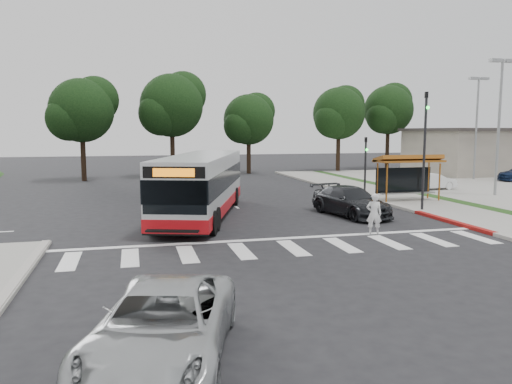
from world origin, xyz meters
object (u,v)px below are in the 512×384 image
object	(u,v)px
pedestrian	(374,214)
dark_sedan	(350,201)
transit_bus	(202,186)
silver_suv_south	(163,326)

from	to	relation	value
pedestrian	dark_sedan	world-z (taller)	pedestrian
transit_bus	dark_sedan	size ratio (longest dim) A/B	2.35
dark_sedan	silver_suv_south	world-z (taller)	dark_sedan
silver_suv_south	transit_bus	bearing A→B (deg)	95.32
pedestrian	transit_bus	bearing A→B (deg)	-24.44
pedestrian	silver_suv_south	xyz separation A→B (m)	(-9.50, -9.92, -0.15)
transit_bus	pedestrian	size ratio (longest dim) A/B	6.94
dark_sedan	silver_suv_south	size ratio (longest dim) A/B	0.99
pedestrian	silver_suv_south	distance (m)	13.74
transit_bus	dark_sedan	bearing A→B (deg)	5.86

